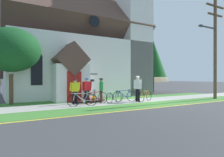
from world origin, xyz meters
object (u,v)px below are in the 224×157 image
at_px(cyclist_in_red_jersey, 101,88).
at_px(bicycle_white, 96,98).
at_px(bicycle_red, 125,96).
at_px(bicycle_black, 83,100).
at_px(utility_pole, 214,43).
at_px(cyclist_in_white_jersey, 75,89).
at_px(bicycle_green, 114,97).
at_px(bicycle_orange, 145,96).
at_px(cyclist_in_green_jersey, 138,86).
at_px(yard_deciduous_tree, 11,50).
at_px(church_sign, 84,82).
at_px(cyclist_in_yellow_jersey, 87,88).
at_px(roadside_conifer, 153,58).

bearing_deg(cyclist_in_red_jersey, bicycle_white, -140.83).
xyz_separation_m(bicycle_red, bicycle_black, (-3.47, -0.69, -0.01)).
bearing_deg(utility_pole, cyclist_in_white_jersey, 166.50).
distance_m(bicycle_red, bicycle_green, 0.97).
xyz_separation_m(bicycle_orange, cyclist_in_green_jersey, (-0.53, 0.19, 0.69)).
distance_m(bicycle_white, cyclist_in_green_jersey, 3.09).
distance_m(bicycle_black, cyclist_in_red_jersey, 2.16).
distance_m(bicycle_black, bicycle_green, 2.57).
bearing_deg(bicycle_red, cyclist_in_white_jersey, 173.09).
distance_m(bicycle_black, yard_deciduous_tree, 5.50).
distance_m(bicycle_green, cyclist_in_white_jersey, 2.68).
bearing_deg(cyclist_in_red_jersey, church_sign, 109.34).
distance_m(bicycle_green, cyclist_in_red_jersey, 1.06).
bearing_deg(cyclist_in_red_jersey, cyclist_in_white_jersey, 178.43).
height_order(cyclist_in_yellow_jersey, roadside_conifer, roadside_conifer).
bearing_deg(cyclist_in_red_jersey, bicycle_red, -12.61).
relative_size(bicycle_orange, cyclist_in_green_jersey, 0.94).
distance_m(bicycle_orange, cyclist_in_red_jersey, 3.15).
distance_m(bicycle_black, cyclist_in_green_jersey, 4.17).
bearing_deg(bicycle_white, roadside_conifer, 31.39).
distance_m(roadside_conifer, yard_deciduous_tree, 15.89).
bearing_deg(utility_pole, yard_deciduous_tree, 162.73).
height_order(bicycle_green, cyclist_in_yellow_jersey, cyclist_in_yellow_jersey).
bearing_deg(utility_pole, cyclist_in_red_jersey, 164.11).
relative_size(bicycle_white, cyclist_in_yellow_jersey, 1.08).
bearing_deg(roadside_conifer, cyclist_in_red_jersey, -149.17).
height_order(bicycle_black, cyclist_in_yellow_jersey, cyclist_in_yellow_jersey).
distance_m(church_sign, cyclist_in_yellow_jersey, 1.65).
bearing_deg(bicycle_black, cyclist_in_yellow_jersey, 56.38).
xyz_separation_m(bicycle_red, cyclist_in_green_jersey, (0.64, -0.60, 0.68)).
bearing_deg(cyclist_in_yellow_jersey, bicycle_black, -123.62).
bearing_deg(bicycle_red, cyclist_in_green_jersey, -43.08).
height_order(bicycle_white, cyclist_in_yellow_jersey, cyclist_in_yellow_jersey).
bearing_deg(cyclist_in_green_jersey, utility_pole, -13.26).
distance_m(bicycle_black, roadside_conifer, 14.22).
height_order(cyclist_in_green_jersey, cyclist_in_yellow_jersey, cyclist_in_green_jersey).
bearing_deg(bicycle_orange, roadside_conifer, 44.96).
relative_size(bicycle_green, yard_deciduous_tree, 0.33).
relative_size(bicycle_red, bicycle_green, 1.07).
distance_m(church_sign, cyclist_in_red_jersey, 1.81).
height_order(cyclist_in_red_jersey, yard_deciduous_tree, yard_deciduous_tree).
xyz_separation_m(cyclist_in_green_jersey, cyclist_in_yellow_jersey, (-3.33, 1.10, -0.11)).
height_order(bicycle_orange, cyclist_in_white_jersey, cyclist_in_white_jersey).
bearing_deg(yard_deciduous_tree, utility_pole, -17.27).
relative_size(cyclist_in_yellow_jersey, yard_deciduous_tree, 0.35).
bearing_deg(cyclist_in_green_jersey, cyclist_in_red_jersey, 157.22).
xyz_separation_m(bicycle_green, yard_deciduous_tree, (-6.04, 2.39, 3.02)).
relative_size(bicycle_black, roadside_conifer, 0.28).
bearing_deg(cyclist_in_green_jersey, roadside_conifer, 42.15).
relative_size(church_sign, bicycle_white, 1.23).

